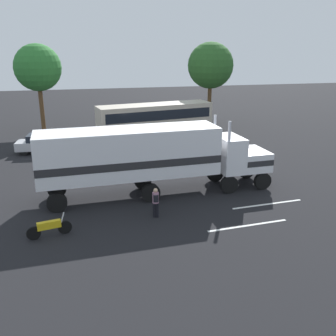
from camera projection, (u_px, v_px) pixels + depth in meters
The scene contains 10 objects.
ground_plane at pixel (237, 184), 24.88m from camera, with size 120.00×120.00×0.00m, color black.
lane_stripe_near at pixel (267, 204), 21.72m from camera, with size 4.40×0.16×0.01m, color silver.
lane_stripe_mid at pixel (248, 226), 19.15m from camera, with size 4.40×0.16×0.01m, color silver.
semi_truck at pixel (148, 155), 22.36m from camera, with size 14.28×3.55×4.50m.
person_bystander at pixel (156, 202), 19.83m from camera, with size 0.34×0.46×1.63m.
parked_bus at pixel (155, 118), 36.09m from camera, with size 11.28×4.46×3.40m.
parked_car at pixel (43, 143), 31.98m from camera, with size 4.56×2.25×1.57m.
motorcycle at pixel (49, 227), 17.93m from camera, with size 2.08×0.54×1.12m.
tree_left at pixel (38, 68), 38.29m from camera, with size 4.74×4.74×8.91m.
tree_center at pixel (211, 66), 41.94m from camera, with size 5.07×5.07×9.10m.
Camera 1 is at (-9.80, -21.66, 8.72)m, focal length 40.42 mm.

